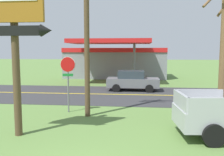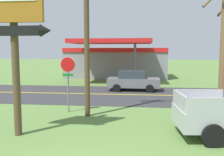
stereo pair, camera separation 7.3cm
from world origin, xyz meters
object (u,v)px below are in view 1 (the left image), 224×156
motel_sign (14,14)px  car_grey_mid_lane (132,81)px  bare_tree (224,43)px  stop_sign (68,74)px  gas_station (116,62)px  utility_pole (87,17)px

motel_sign → car_grey_mid_lane: bearing=70.4°
bare_tree → stop_sign: bearing=176.7°
motel_sign → bare_tree: (8.53, 3.41, -0.96)m
gas_station → utility_pole: bearing=-89.0°
gas_station → car_grey_mid_lane: (2.36, -10.35, -1.11)m
motel_sign → car_grey_mid_lane: size_ratio=1.61×
utility_pole → gas_station: utility_pole is taller
car_grey_mid_lane → stop_sign: bearing=-113.0°
car_grey_mid_lane → motel_sign: bearing=-109.6°
gas_station → motel_sign: bearing=-94.5°
stop_sign → car_grey_mid_lane: bearing=67.0°
stop_sign → car_grey_mid_lane: (3.22, 7.57, -1.20)m
motel_sign → gas_station: motel_sign is taller
motel_sign → bare_tree: bare_tree is taller
gas_station → car_grey_mid_lane: 10.67m
motel_sign → gas_station: bearing=85.5°
stop_sign → bare_tree: bearing=-3.3°
utility_pole → bare_tree: bearing=2.0°
motel_sign → utility_pole: 3.79m
bare_tree → car_grey_mid_lane: size_ratio=1.63×
utility_pole → gas_station: (-0.31, 18.58, -2.93)m
motel_sign → bare_tree: size_ratio=0.98×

